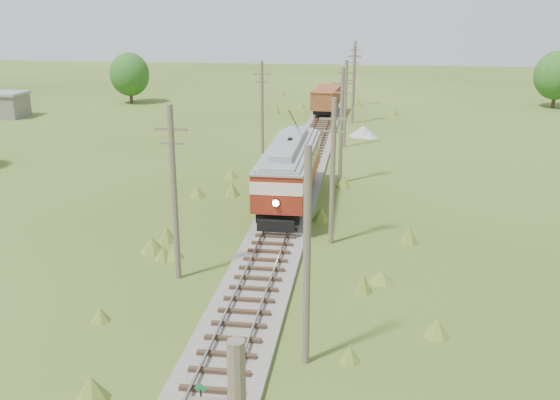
# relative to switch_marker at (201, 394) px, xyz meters

# --- Properties ---
(railbed_main) EXTENTS (3.60, 96.00, 0.57)m
(railbed_main) POSITION_rel_switch_marker_xyz_m (0.20, 32.50, -0.44)
(railbed_main) COLOR #605B54
(railbed_main) RESTS_ON ground
(switch_marker) EXTENTS (0.45, 0.06, 1.08)m
(switch_marker) POSITION_rel_switch_marker_xyz_m (0.00, 0.00, 0.00)
(switch_marker) COLOR black
(switch_marker) RESTS_ON ground
(streetcar) EXTENTS (3.21, 13.73, 6.26)m
(streetcar) POSITION_rel_switch_marker_xyz_m (0.20, 23.24, 2.22)
(streetcar) COLOR black
(streetcar) RESTS_ON ground
(gondola) EXTENTS (3.41, 8.78, 2.86)m
(gondola) POSITION_rel_switch_marker_xyz_m (0.20, 60.34, 1.47)
(gondola) COLOR black
(gondola) RESTS_ON ground
(gravel_pile) EXTENTS (3.06, 3.24, 1.11)m
(gravel_pile) POSITION_rel_switch_marker_xyz_m (5.09, 47.96, -0.11)
(gravel_pile) COLOR gray
(gravel_pile) RESTS_ON ground
(utility_pole_r_1) EXTENTS (0.30, 0.30, 8.80)m
(utility_pole_r_1) POSITION_rel_switch_marker_xyz_m (3.30, 3.50, 3.77)
(utility_pole_r_1) COLOR brown
(utility_pole_r_1) RESTS_ON ground
(utility_pole_r_2) EXTENTS (1.60, 0.30, 8.60)m
(utility_pole_r_2) POSITION_rel_switch_marker_xyz_m (3.50, 16.50, 3.79)
(utility_pole_r_2) COLOR brown
(utility_pole_r_2) RESTS_ON ground
(utility_pole_r_3) EXTENTS (1.60, 0.30, 9.00)m
(utility_pole_r_3) POSITION_rel_switch_marker_xyz_m (3.40, 29.50, 3.99)
(utility_pole_r_3) COLOR brown
(utility_pole_r_3) RESTS_ON ground
(utility_pole_r_4) EXTENTS (1.60, 0.30, 8.40)m
(utility_pole_r_4) POSITION_rel_switch_marker_xyz_m (3.20, 42.50, 3.69)
(utility_pole_r_4) COLOR brown
(utility_pole_r_4) RESTS_ON ground
(utility_pole_r_5) EXTENTS (1.60, 0.30, 8.90)m
(utility_pole_r_5) POSITION_rel_switch_marker_xyz_m (3.60, 55.50, 3.94)
(utility_pole_r_5) COLOR brown
(utility_pole_r_5) RESTS_ON ground
(utility_pole_r_6) EXTENTS (1.60, 0.30, 8.70)m
(utility_pole_r_6) POSITION_rel_switch_marker_xyz_m (3.40, 68.50, 3.84)
(utility_pole_r_6) COLOR brown
(utility_pole_r_6) RESTS_ON ground
(utility_pole_l_a) EXTENTS (1.60, 0.30, 9.00)m
(utility_pole_l_a) POSITION_rel_switch_marker_xyz_m (-4.00, 10.50, 3.99)
(utility_pole_l_a) COLOR brown
(utility_pole_l_a) RESTS_ON ground
(utility_pole_l_b) EXTENTS (1.60, 0.30, 8.60)m
(utility_pole_l_b) POSITION_rel_switch_marker_xyz_m (-4.30, 38.50, 3.79)
(utility_pole_l_b) COLOR brown
(utility_pole_l_b) RESTS_ON ground
(tree_mid_a) EXTENTS (5.46, 5.46, 7.03)m
(tree_mid_a) POSITION_rel_switch_marker_xyz_m (-27.80, 66.50, 3.39)
(tree_mid_a) COLOR #38281C
(tree_mid_a) RESTS_ON ground
(tree_mid_b) EXTENTS (5.88, 5.88, 7.57)m
(tree_mid_b) POSITION_rel_switch_marker_xyz_m (30.20, 70.50, 3.70)
(tree_mid_b) COLOR #38281C
(tree_mid_b) RESTS_ON ground
(shed) EXTENTS (6.40, 4.40, 3.10)m
(shed) POSITION_rel_switch_marker_xyz_m (-39.80, 53.50, 0.94)
(shed) COLOR slate
(shed) RESTS_ON ground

